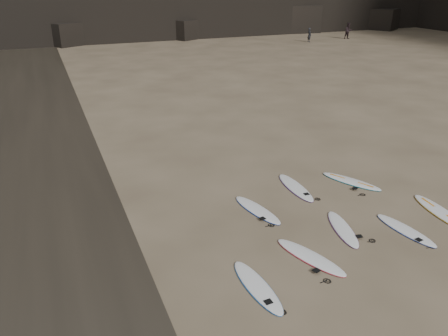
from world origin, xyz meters
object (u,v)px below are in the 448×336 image
(surfboard_7, at_px, (351,181))
(person_b, at_px, (348,31))
(surfboard_2, at_px, (343,229))
(surfboard_4, at_px, (440,212))
(surfboard_5, at_px, (257,210))
(surfboard_3, at_px, (405,230))
(surfboard_6, at_px, (296,187))
(person_a, at_px, (309,35))
(surfboard_1, at_px, (310,257))
(surfboard_0, at_px, (257,286))

(surfboard_7, distance_m, person_b, 42.70)
(surfboard_2, distance_m, surfboard_4, 3.69)
(person_b, bearing_deg, surfboard_7, -123.32)
(surfboard_5, xyz_separation_m, person_b, (29.96, 34.77, 0.92))
(surfboard_5, relative_size, surfboard_7, 0.96)
(surfboard_2, height_order, surfboard_3, same)
(surfboard_6, bearing_deg, surfboard_5, -151.73)
(surfboard_2, distance_m, surfboard_6, 3.09)
(surfboard_4, xyz_separation_m, surfboard_5, (-5.61, 2.48, -0.00))
(surfboard_5, height_order, person_a, person_a)
(surfboard_3, height_order, person_b, person_b)
(surfboard_5, bearing_deg, surfboard_6, 13.34)
(surfboard_1, bearing_deg, surfboard_6, 45.09)
(surfboard_1, bearing_deg, surfboard_2, 7.63)
(surfboard_1, height_order, surfboard_6, surfboard_6)
(surfboard_6, distance_m, surfboard_7, 2.29)
(surfboard_5, bearing_deg, surfboard_3, -50.02)
(surfboard_3, xyz_separation_m, person_b, (26.26, 37.68, 0.92))
(surfboard_0, distance_m, surfboard_7, 7.41)
(surfboard_5, distance_m, person_a, 41.84)
(surfboard_3, height_order, surfboard_6, surfboard_6)
(surfboard_6, bearing_deg, person_b, 53.64)
(surfboard_2, height_order, person_a, person_a)
(surfboard_4, xyz_separation_m, person_b, (24.35, 37.25, 0.92))
(surfboard_4, relative_size, surfboard_5, 1.10)
(surfboard_4, height_order, surfboard_5, surfboard_4)
(surfboard_2, bearing_deg, surfboard_6, 102.68)
(surfboard_0, bearing_deg, surfboard_1, 13.52)
(surfboard_7, bearing_deg, surfboard_3, -126.56)
(surfboard_4, relative_size, person_b, 1.32)
(surfboard_0, bearing_deg, surfboard_5, 60.76)
(surfboard_2, relative_size, surfboard_7, 0.92)
(surfboard_4, bearing_deg, surfboard_6, 143.83)
(surfboard_2, bearing_deg, surfboard_7, 63.91)
(surfboard_1, relative_size, surfboard_7, 0.98)
(surfboard_0, relative_size, surfboard_5, 1.01)
(surfboard_6, xyz_separation_m, person_b, (27.87, 33.79, 0.92))
(surfboard_6, bearing_deg, surfboard_1, -112.52)
(surfboard_6, distance_m, person_a, 39.86)
(surfboard_0, relative_size, person_b, 1.22)
(surfboard_1, bearing_deg, person_a, 38.22)
(surfboard_0, xyz_separation_m, surfboard_4, (7.39, 1.09, 0.00))
(surfboard_1, xyz_separation_m, surfboard_4, (5.44, 0.52, 0.00))
(surfboard_1, distance_m, surfboard_7, 5.52)
(surfboard_0, distance_m, surfboard_5, 3.99)
(person_b, bearing_deg, person_a, -171.81)
(surfboard_0, distance_m, person_a, 45.79)
(surfboard_6, bearing_deg, surfboard_7, -6.13)
(surfboard_5, xyz_separation_m, surfboard_7, (4.34, 0.61, 0.00))
(person_a, bearing_deg, person_b, -84.32)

